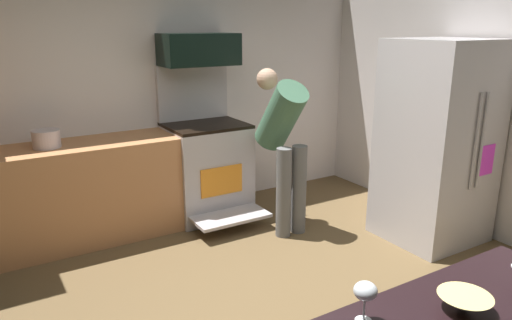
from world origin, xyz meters
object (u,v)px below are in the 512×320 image
Objects in this scene: microwave at (199,49)px; person_cook at (283,138)px; wine_glass_far at (365,292)px; mixing_bowl_small at (464,303)px; stock_pot at (46,139)px; refrigerator at (437,142)px; oven_range at (207,166)px.

microwave is 1.20m from person_cook.
wine_glass_far is at bearing -105.30° from microwave.
person_cook is 7.71× the size of mixing_bowl_small.
microwave is at bearing 74.70° from wine_glass_far.
wine_glass_far is at bearing -79.91° from stock_pot.
mixing_bowl_small is 0.40m from wine_glass_far.
stock_pot is (-2.98, 1.56, 0.08)m from refrigerator.
refrigerator is (1.52, -1.64, -0.77)m from microwave.
refrigerator is 9.15× the size of mixing_bowl_small.
person_cook is at bearing 141.82° from refrigerator.
microwave reaches higher than person_cook.
refrigerator is 2.71m from mixing_bowl_small.
oven_range is at bearing 80.86° from mixing_bowl_small.
person_cook is at bearing -60.47° from microwave.
microwave is at bearing 132.88° from refrigerator.
mixing_bowl_small is at bearing -74.40° from stock_pot.
refrigerator is 1.36m from person_cook.
refrigerator is 2.91m from wine_glass_far.
oven_range is 0.92m from person_cook.
stock_pot is at bearing 105.60° from mixing_bowl_small.
stock_pot is (-1.91, 0.72, 0.09)m from person_cook.
stock_pot is at bearing -176.86° from microwave.
oven_range reaches higher than wine_glass_far.
person_cook is (0.45, -0.70, 0.38)m from oven_range.
microwave is at bearing 81.11° from mixing_bowl_small.
stock_pot reaches higher than mixing_bowl_small.
microwave is at bearing 3.14° from stock_pot.
refrigerator is at bearing 40.63° from mixing_bowl_small.
oven_range is at bearing -0.54° from stock_pot.
microwave is at bearing 90.00° from oven_range.
person_cook is at bearing -20.58° from stock_pot.
microwave is 4.77× the size of wine_glass_far.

